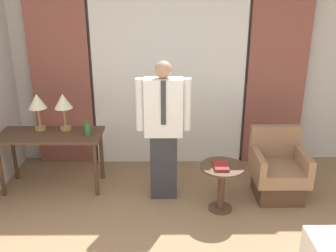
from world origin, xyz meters
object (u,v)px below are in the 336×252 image
Objects in this scene: armchair at (278,172)px; desk at (51,142)px; table_lamp_right at (63,103)px; person at (163,127)px; bottle_near_edge at (88,129)px; book at (221,166)px; table_lamp_left at (37,103)px; side_table at (222,180)px.

desk is at bearing 175.21° from armchair.
table_lamp_right is 0.28× the size of person.
armchair reaches higher than desk.
book is at bearing -18.78° from bottle_near_edge.
armchair is at bearing -7.36° from table_lamp_left.
bottle_near_edge is 0.77× the size of book.
desk is 0.50m from table_lamp_right.
desk is at bearing -137.29° from table_lamp_right.
table_lamp_right is 0.84× the size of side_table.
armchair is 0.80m from side_table.
table_lamp_left is 0.28× the size of person.
desk is 2.12m from book.
armchair is at bearing -4.71° from bottle_near_edge.
desk is at bearing 174.86° from bottle_near_edge.
armchair is at bearing -4.79° from desk.
table_lamp_right is 1.31m from person.
table_lamp_right is 0.56× the size of armchair.
side_table is at bearing 50.72° from book.
bottle_near_edge is at bearing -5.14° from desk.
book is (1.88, -0.72, -0.51)m from table_lamp_right.
armchair is (2.95, -0.38, -0.77)m from table_lamp_left.
table_lamp_left is 1.86× the size of book.
person reaches higher than side_table.
side_table is 0.20m from book.
desk is 0.50m from table_lamp_left.
book is (2.04, -0.57, -0.05)m from desk.
table_lamp_left is 2.42× the size of bottle_near_edge.
desk is at bearing 164.29° from book.
armchair is at bearing 0.46° from person.
book is at bearing -129.28° from side_table.
book is (0.63, -0.33, -0.34)m from person.
side_table is (-0.73, -0.31, 0.07)m from armchair.
book is (-0.02, -0.03, 0.19)m from side_table.
table_lamp_left reaches higher than bottle_near_edge.
bottle_near_edge is (0.32, -0.19, -0.27)m from table_lamp_right.
book is at bearing -18.15° from table_lamp_left.
table_lamp_left is 2.37m from book.
person is at bearing -17.51° from table_lamp_right.
table_lamp_left is 0.72m from bottle_near_edge.
book is at bearing -27.32° from person.
bottle_near_edge is at bearing -16.60° from table_lamp_left.
person is 2.02× the size of armchair.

